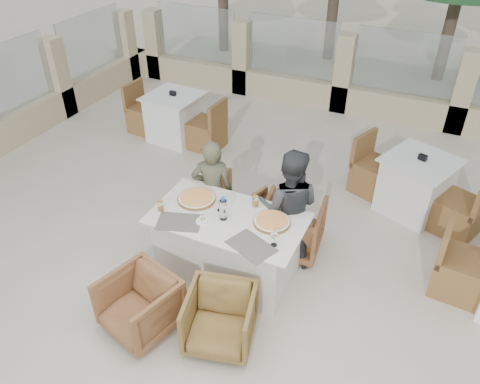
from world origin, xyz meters
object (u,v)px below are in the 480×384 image
at_px(armchair_near_right, 220,319).
at_px(diner_left, 212,191).
at_px(armchair_near_left, 140,305).
at_px(bg_table_b, 415,186).
at_px(armchair_far_left, 231,206).
at_px(wine_glass_centre, 220,203).
at_px(bg_table_a, 175,117).
at_px(pizza_left, 197,198).
at_px(wine_glass_corner, 274,238).
at_px(armchair_far_right, 292,226).
at_px(pizza_right, 272,221).
at_px(olive_dish, 203,220).
at_px(dining_table, 228,245).
at_px(water_bottle, 223,208).
at_px(diner_right, 289,208).
at_px(beer_glass_left, 161,206).
at_px(beer_glass_right, 255,201).

distance_m(armchair_near_right, diner_left, 1.61).
height_order(armchair_near_left, armchair_near_right, armchair_near_left).
relative_size(armchair_near_left, bg_table_b, 0.40).
distance_m(armchair_far_left, armchair_near_left, 1.80).
relative_size(wine_glass_centre, bg_table_a, 0.11).
xyz_separation_m(pizza_left, armchair_near_left, (0.01, -1.18, -0.50)).
xyz_separation_m(wine_glass_centre, wine_glass_corner, (0.72, -0.28, 0.00)).
bearing_deg(armchair_far_right, wine_glass_corner, 90.74).
xyz_separation_m(pizza_right, armchair_far_left, (-0.79, 0.65, -0.49)).
bearing_deg(olive_dish, armchair_far_left, 98.48).
distance_m(dining_table, water_bottle, 0.52).
distance_m(olive_dish, diner_right, 0.96).
bearing_deg(wine_glass_corner, pizza_left, 161.98).
bearing_deg(wine_glass_corner, armchair_far_right, 96.60).
height_order(armchair_far_left, bg_table_b, bg_table_b).
height_order(diner_right, bg_table_b, diner_right).
distance_m(water_bottle, armchair_far_right, 1.06).
height_order(water_bottle, diner_right, diner_right).
relative_size(diner_right, bg_table_b, 0.86).
relative_size(beer_glass_left, olive_dish, 1.12).
distance_m(beer_glass_left, olive_dish, 0.49).
bearing_deg(water_bottle, beer_glass_left, -166.71).
relative_size(armchair_far_right, diner_left, 0.54).
bearing_deg(pizza_right, dining_table, -167.09).
xyz_separation_m(diner_left, bg_table_b, (2.12, 1.55, -0.27)).
bearing_deg(bg_table_a, armchair_near_left, -59.56).
bearing_deg(beer_glass_left, water_bottle, 13.29).
xyz_separation_m(pizza_left, water_bottle, (0.41, -0.17, 0.11)).
bearing_deg(dining_table, pizza_left, 163.28).
distance_m(wine_glass_corner, beer_glass_right, 0.65).
bearing_deg(diner_left, diner_right, 156.60).
height_order(beer_glass_right, diner_left, diner_left).
bearing_deg(wine_glass_corner, olive_dish, 177.67).
bearing_deg(wine_glass_centre, dining_table, -30.58).
height_order(pizza_right, olive_dish, pizza_right).
distance_m(water_bottle, armchair_far_left, 1.04).
relative_size(wine_glass_centre, beer_glass_right, 1.43).
xyz_separation_m(diner_left, bg_table_a, (-1.73, 1.95, -0.27)).
distance_m(pizza_right, wine_glass_centre, 0.58).
height_order(wine_glass_corner, armchair_near_right, wine_glass_corner).
xyz_separation_m(water_bottle, olive_dish, (-0.17, -0.13, -0.11)).
relative_size(wine_glass_corner, diner_right, 0.13).
bearing_deg(armchair_far_right, pizza_right, 80.23).
height_order(dining_table, armchair_near_left, dining_table).
height_order(armchair_far_right, bg_table_a, bg_table_a).
xyz_separation_m(beer_glass_right, olive_dish, (-0.38, -0.47, -0.04)).
height_order(beer_glass_right, diner_right, diner_right).
relative_size(beer_glass_left, armchair_near_left, 0.19).
bearing_deg(wine_glass_corner, diner_right, 98.05).
height_order(olive_dish, armchair_far_left, olive_dish).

